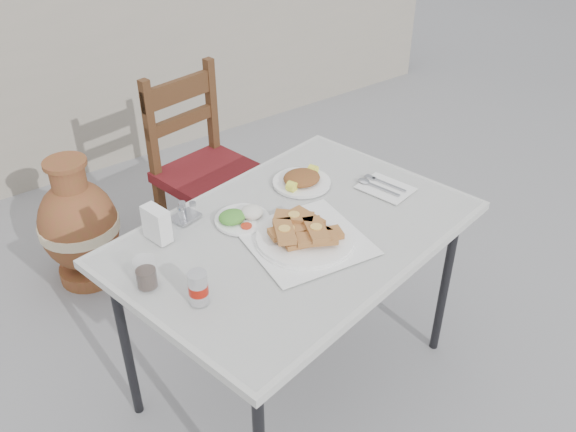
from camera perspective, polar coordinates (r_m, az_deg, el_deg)
ground at (r=2.78m, az=3.47°, el=-14.83°), size 80.00×80.00×0.00m
cafe_table at (r=2.28m, az=0.72°, el=-2.33°), size 1.45×1.12×0.80m
pide_plate at (r=2.16m, az=1.64°, el=-1.51°), size 0.45×0.45×0.08m
salad_rice_plate at (r=2.28m, az=-4.37°, el=-0.06°), size 0.21×0.21×0.05m
salad_chopped_plate at (r=2.51m, az=1.30°, el=3.42°), size 0.24×0.24×0.05m
soda_can at (r=1.92m, az=-8.40°, el=-6.66°), size 0.06×0.06×0.11m
cola_glass at (r=2.01m, az=-13.14°, el=-5.34°), size 0.07×0.07×0.11m
napkin_holder at (r=2.21m, az=-12.18°, el=-0.73°), size 0.08×0.11×0.13m
condiment_caddy at (r=2.32m, az=-9.56°, el=0.26°), size 0.12×0.10×0.07m
cutlery_napkin at (r=2.52m, az=8.79°, el=2.75°), size 0.20×0.24×0.02m
chair at (r=3.17m, az=-7.73°, el=4.28°), size 0.53×0.53×1.04m
terracotta_urn at (r=3.26m, az=-18.95°, el=-0.89°), size 0.40×0.40×0.70m
back_wall at (r=4.32m, az=-18.46°, el=12.01°), size 6.00×0.25×1.20m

